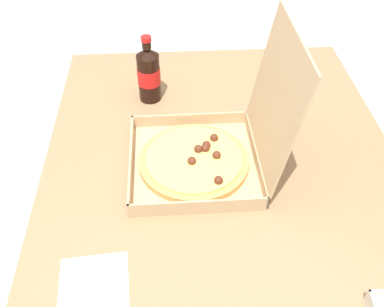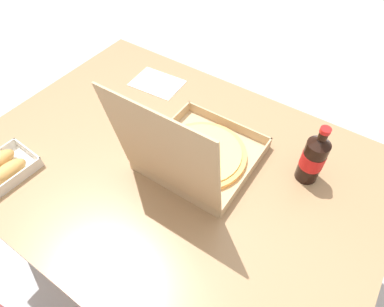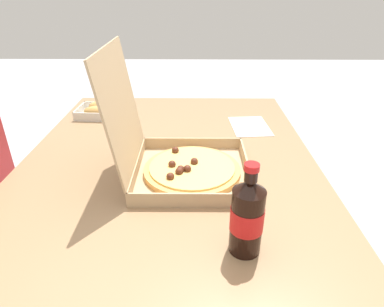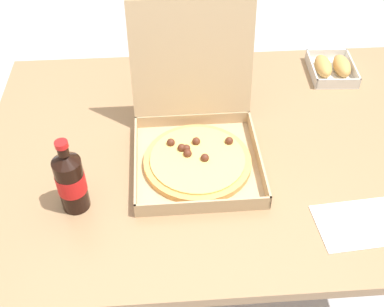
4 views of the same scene
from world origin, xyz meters
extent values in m
cube|color=#997551|center=(0.00, 0.00, 0.69)|extent=(1.39, 1.00, 0.03)
cylinder|color=#B7B7BC|center=(-0.63, -0.43, 0.34)|extent=(0.05, 0.05, 0.67)
cylinder|color=#B7B7BC|center=(-0.63, 0.43, 0.34)|extent=(0.05, 0.05, 0.67)
cylinder|color=#B2B2B7|center=(-0.20, 0.62, 0.21)|extent=(0.03, 0.03, 0.43)
cube|color=tan|center=(-0.07, -0.08, 0.71)|extent=(0.35, 0.35, 0.01)
cube|color=tan|center=(-0.07, -0.25, 0.73)|extent=(0.35, 0.01, 0.04)
cube|color=tan|center=(-0.24, -0.08, 0.73)|extent=(0.01, 0.35, 0.04)
cube|color=tan|center=(0.10, -0.08, 0.73)|extent=(0.01, 0.35, 0.04)
cube|color=tan|center=(-0.07, 0.09, 0.73)|extent=(0.35, 0.01, 0.04)
cube|color=tan|center=(-0.07, 0.12, 0.92)|extent=(0.35, 0.06, 0.35)
cylinder|color=tan|center=(-0.07, -0.08, 0.72)|extent=(0.31, 0.31, 0.02)
cylinder|color=#EAC666|center=(-0.07, -0.08, 0.73)|extent=(0.27, 0.27, 0.01)
sphere|color=#562819|center=(0.03, -0.02, 0.74)|extent=(0.02, 0.02, 0.02)
sphere|color=#562819|center=(-0.10, -0.07, 0.74)|extent=(0.02, 0.02, 0.02)
sphere|color=#562819|center=(-0.14, -0.02, 0.74)|extent=(0.02, 0.02, 0.02)
sphere|color=#562819|center=(-0.05, -0.09, 0.74)|extent=(0.02, 0.02, 0.02)
sphere|color=#562819|center=(-0.11, -0.04, 0.74)|extent=(0.02, 0.02, 0.02)
sphere|color=#562819|center=(-0.10, -0.05, 0.74)|extent=(0.02, 0.02, 0.02)
sphere|color=#562819|center=(-0.07, -0.02, 0.74)|extent=(0.02, 0.02, 0.02)
cylinder|color=black|center=(-0.40, -0.20, 0.78)|extent=(0.07, 0.07, 0.16)
cone|color=black|center=(-0.40, -0.20, 0.88)|extent=(0.07, 0.07, 0.02)
cylinder|color=black|center=(-0.40, -0.20, 0.90)|extent=(0.03, 0.03, 0.02)
cylinder|color=red|center=(-0.40, -0.20, 0.92)|extent=(0.03, 0.03, 0.01)
cylinder|color=red|center=(-0.40, -0.20, 0.79)|extent=(0.07, 0.07, 0.06)
cube|color=white|center=(0.32, -0.32, 0.70)|extent=(0.22, 0.17, 0.00)
camera|label=1|loc=(0.81, -0.14, 1.56)|focal=41.05mm
camera|label=2|loc=(-0.45, 0.54, 1.58)|focal=30.50mm
camera|label=3|loc=(-0.97, -0.09, 1.25)|focal=31.00mm
camera|label=4|loc=(-0.15, -1.04, 1.67)|focal=44.76mm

